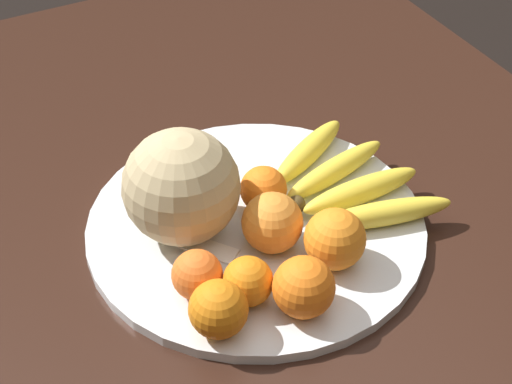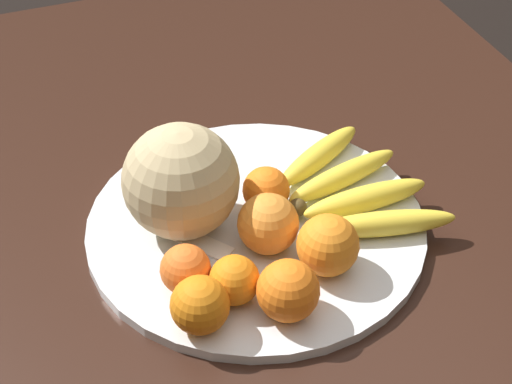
{
  "view_description": "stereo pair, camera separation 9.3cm",
  "coord_description": "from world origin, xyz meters",
  "px_view_note": "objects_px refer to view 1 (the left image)",
  "views": [
    {
      "loc": [
        -0.63,
        0.34,
        1.49
      ],
      "look_at": [
        0.08,
        -0.03,
        0.83
      ],
      "focal_mm": 60.0,
      "sensor_mm": 36.0,
      "label": 1
    },
    {
      "loc": [
        -0.67,
        0.26,
        1.49
      ],
      "look_at": [
        0.08,
        -0.03,
        0.83
      ],
      "focal_mm": 60.0,
      "sensor_mm": 36.0,
      "label": 2
    }
  ],
  "objects_px": {
    "orange_front_left": "(218,309)",
    "produce_tag": "(208,249)",
    "orange_mid_center": "(248,281)",
    "orange_back_right": "(263,189)",
    "melon": "(181,187)",
    "fruit_bowl": "(256,226)",
    "orange_top_small": "(304,287)",
    "kitchen_table": "(266,323)",
    "orange_side_extra": "(197,274)",
    "orange_back_left": "(335,239)",
    "banana_bunch": "(346,182)",
    "orange_front_right": "(272,223)"
  },
  "relations": [
    {
      "from": "fruit_bowl",
      "to": "orange_back_right",
      "type": "relative_size",
      "value": 7.09
    },
    {
      "from": "melon",
      "to": "orange_front_right",
      "type": "xyz_separation_m",
      "value": [
        -0.07,
        -0.08,
        -0.03
      ]
    },
    {
      "from": "orange_side_extra",
      "to": "orange_top_small",
      "type": "bearing_deg",
      "value": -129.96
    },
    {
      "from": "orange_back_left",
      "to": "orange_mid_center",
      "type": "bearing_deg",
      "value": 93.28
    },
    {
      "from": "melon",
      "to": "orange_front_left",
      "type": "relative_size",
      "value": 2.17
    },
    {
      "from": "orange_mid_center",
      "to": "orange_front_right",
      "type": "bearing_deg",
      "value": -45.47
    },
    {
      "from": "orange_back_left",
      "to": "orange_side_extra",
      "type": "bearing_deg",
      "value": 79.61
    },
    {
      "from": "orange_front_left",
      "to": "orange_top_small",
      "type": "height_order",
      "value": "orange_top_small"
    },
    {
      "from": "orange_front_left",
      "to": "melon",
      "type": "bearing_deg",
      "value": -10.73
    },
    {
      "from": "fruit_bowl",
      "to": "orange_top_small",
      "type": "distance_m",
      "value": 0.16
    },
    {
      "from": "orange_mid_center",
      "to": "orange_side_extra",
      "type": "distance_m",
      "value": 0.06
    },
    {
      "from": "orange_mid_center",
      "to": "orange_back_left",
      "type": "relative_size",
      "value": 0.79
    },
    {
      "from": "melon",
      "to": "orange_back_left",
      "type": "distance_m",
      "value": 0.19
    },
    {
      "from": "fruit_bowl",
      "to": "kitchen_table",
      "type": "bearing_deg",
      "value": 161.05
    },
    {
      "from": "orange_mid_center",
      "to": "produce_tag",
      "type": "bearing_deg",
      "value": 3.5
    },
    {
      "from": "orange_mid_center",
      "to": "orange_side_extra",
      "type": "relative_size",
      "value": 0.99
    },
    {
      "from": "melon",
      "to": "kitchen_table",
      "type": "bearing_deg",
      "value": -149.79
    },
    {
      "from": "orange_top_small",
      "to": "melon",
      "type": "bearing_deg",
      "value": 19.87
    },
    {
      "from": "banana_bunch",
      "to": "orange_front_right",
      "type": "bearing_deg",
      "value": -168.99
    },
    {
      "from": "banana_bunch",
      "to": "kitchen_table",
      "type": "bearing_deg",
      "value": -162.21
    },
    {
      "from": "orange_top_small",
      "to": "fruit_bowl",
      "type": "bearing_deg",
      "value": -7.77
    },
    {
      "from": "orange_front_left",
      "to": "orange_mid_center",
      "type": "distance_m",
      "value": 0.05
    },
    {
      "from": "melon",
      "to": "orange_mid_center",
      "type": "bearing_deg",
      "value": -172.72
    },
    {
      "from": "fruit_bowl",
      "to": "orange_top_small",
      "type": "height_order",
      "value": "orange_top_small"
    },
    {
      "from": "banana_bunch",
      "to": "melon",
      "type": "bearing_deg",
      "value": 165.03
    },
    {
      "from": "orange_back_right",
      "to": "orange_top_small",
      "type": "bearing_deg",
      "value": 166.24
    },
    {
      "from": "orange_back_right",
      "to": "produce_tag",
      "type": "bearing_deg",
      "value": 111.34
    },
    {
      "from": "orange_top_small",
      "to": "orange_side_extra",
      "type": "relative_size",
      "value": 1.2
    },
    {
      "from": "kitchen_table",
      "to": "orange_mid_center",
      "type": "bearing_deg",
      "value": 129.89
    },
    {
      "from": "banana_bunch",
      "to": "orange_back_left",
      "type": "xyz_separation_m",
      "value": [
        -0.1,
        0.08,
        0.02
      ]
    },
    {
      "from": "kitchen_table",
      "to": "orange_front_left",
      "type": "relative_size",
      "value": 23.24
    },
    {
      "from": "melon",
      "to": "banana_bunch",
      "type": "relative_size",
      "value": 0.58
    },
    {
      "from": "orange_front_right",
      "to": "kitchen_table",
      "type": "bearing_deg",
      "value": 141.24
    },
    {
      "from": "kitchen_table",
      "to": "orange_back_left",
      "type": "height_order",
      "value": "orange_back_left"
    },
    {
      "from": "orange_mid_center",
      "to": "kitchen_table",
      "type": "bearing_deg",
      "value": -50.11
    },
    {
      "from": "orange_front_right",
      "to": "orange_back_right",
      "type": "relative_size",
      "value": 1.24
    },
    {
      "from": "orange_back_left",
      "to": "orange_back_right",
      "type": "distance_m",
      "value": 0.13
    },
    {
      "from": "kitchen_table",
      "to": "fruit_bowl",
      "type": "height_order",
      "value": "fruit_bowl"
    },
    {
      "from": "orange_front_left",
      "to": "orange_front_right",
      "type": "height_order",
      "value": "orange_front_right"
    },
    {
      "from": "orange_side_extra",
      "to": "orange_front_right",
      "type": "bearing_deg",
      "value": -75.82
    },
    {
      "from": "orange_mid_center",
      "to": "orange_back_right",
      "type": "bearing_deg",
      "value": -34.24
    },
    {
      "from": "orange_front_left",
      "to": "produce_tag",
      "type": "height_order",
      "value": "orange_front_left"
    },
    {
      "from": "fruit_bowl",
      "to": "orange_front_left",
      "type": "xyz_separation_m",
      "value": [
        -0.14,
        0.12,
        0.04
      ]
    },
    {
      "from": "orange_back_right",
      "to": "produce_tag",
      "type": "distance_m",
      "value": 0.11
    },
    {
      "from": "banana_bunch",
      "to": "orange_front_right",
      "type": "height_order",
      "value": "orange_front_right"
    },
    {
      "from": "melon",
      "to": "banana_bunch",
      "type": "height_order",
      "value": "melon"
    },
    {
      "from": "orange_top_small",
      "to": "kitchen_table",
      "type": "bearing_deg",
      "value": 3.79
    },
    {
      "from": "orange_mid_center",
      "to": "orange_top_small",
      "type": "relative_size",
      "value": 0.82
    },
    {
      "from": "kitchen_table",
      "to": "melon",
      "type": "distance_m",
      "value": 0.21
    },
    {
      "from": "banana_bunch",
      "to": "orange_front_right",
      "type": "distance_m",
      "value": 0.14
    }
  ]
}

